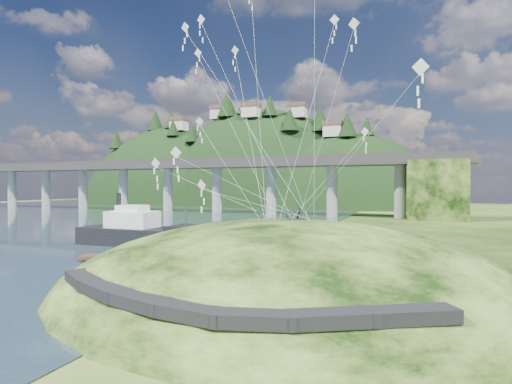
% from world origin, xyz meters
% --- Properties ---
extents(ground, '(320.00, 320.00, 0.00)m').
position_xyz_m(ground, '(0.00, 0.00, 0.00)').
color(ground, black).
rests_on(ground, ground).
extents(grass_hill, '(36.00, 32.00, 13.00)m').
position_xyz_m(grass_hill, '(8.00, 2.00, -1.50)').
color(grass_hill, black).
rests_on(grass_hill, ground).
extents(footpath, '(22.29, 5.84, 0.83)m').
position_xyz_m(footpath, '(7.46, -9.74, 2.08)').
color(footpath, black).
rests_on(footpath, ground).
extents(bridge, '(160.00, 11.00, 15.00)m').
position_xyz_m(bridge, '(-26.46, 70.07, 9.70)').
color(bridge, '#2D2B2B').
rests_on(bridge, ground).
extents(far_ridge, '(153.00, 70.00, 94.50)m').
position_xyz_m(far_ridge, '(-43.58, 122.17, -7.44)').
color(far_ridge, black).
rests_on(far_ridge, ground).
extents(work_barge, '(18.91, 5.29, 6.61)m').
position_xyz_m(work_barge, '(-14.05, 15.07, 1.65)').
color(work_barge, black).
rests_on(work_barge, ground).
extents(wooden_dock, '(12.62, 5.99, 0.90)m').
position_xyz_m(wooden_dock, '(-8.15, 6.53, 0.40)').
color(wooden_dock, '#392217').
rests_on(wooden_dock, ground).
extents(kite_flyers, '(1.39, 2.01, 1.77)m').
position_xyz_m(kite_flyers, '(8.56, 2.82, 5.86)').
color(kite_flyers, '#252931').
rests_on(kite_flyers, ground).
extents(kite_swarm, '(19.89, 14.87, 20.73)m').
position_xyz_m(kite_swarm, '(5.09, 1.95, 17.05)').
color(kite_swarm, silver).
rests_on(kite_swarm, ground).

